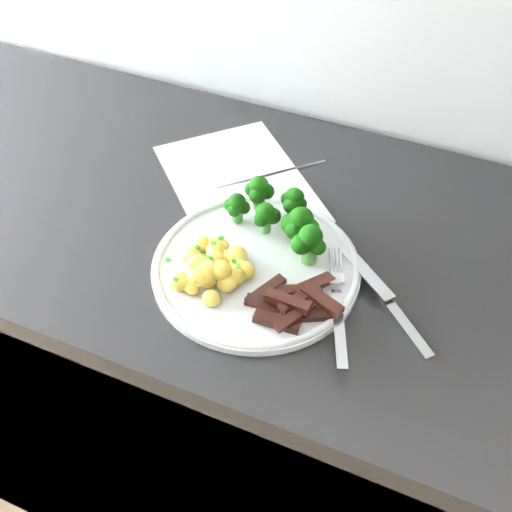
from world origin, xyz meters
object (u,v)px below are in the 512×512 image
(potatoes, at_px, (215,267))
(beef_strips, at_px, (294,303))
(broccoli, at_px, (284,216))
(fork, at_px, (338,309))
(plate, at_px, (256,266))
(counter, at_px, (297,404))
(knife, at_px, (394,311))
(recipe_paper, at_px, (239,182))

(potatoes, relative_size, beef_strips, 0.90)
(broccoli, distance_m, beef_strips, 0.14)
(fork, bearing_deg, potatoes, -178.80)
(beef_strips, height_order, fork, beef_strips)
(plate, relative_size, beef_strips, 2.28)
(plate, relative_size, fork, 1.49)
(counter, relative_size, knife, 14.03)
(beef_strips, bearing_deg, potatoes, 174.64)
(counter, relative_size, fork, 12.22)
(recipe_paper, height_order, broccoli, broccoli)
(counter, height_order, beef_strips, beef_strips)
(counter, bearing_deg, beef_strips, -80.44)
(counter, distance_m, potatoes, 0.51)
(broccoli, bearing_deg, beef_strips, -62.26)
(broccoli, bearing_deg, fork, -41.40)
(recipe_paper, distance_m, broccoli, 0.16)
(plate, height_order, knife, knife)
(counter, xyz_separation_m, knife, (0.15, -0.08, 0.47))
(counter, height_order, plate, plate)
(counter, height_order, potatoes, potatoes)
(counter, xyz_separation_m, plate, (-0.06, -0.08, 0.47))
(fork, bearing_deg, beef_strips, -164.94)
(recipe_paper, relative_size, knife, 2.04)
(beef_strips, distance_m, knife, 0.14)
(potatoes, distance_m, beef_strips, 0.12)
(fork, distance_m, knife, 0.08)
(plate, height_order, potatoes, potatoes)
(recipe_paper, xyz_separation_m, beef_strips, (0.18, -0.22, 0.02))
(recipe_paper, bearing_deg, potatoes, -74.03)
(fork, bearing_deg, plate, 164.98)
(beef_strips, bearing_deg, plate, 146.50)
(recipe_paper, xyz_separation_m, plate, (0.11, -0.17, 0.01))
(fork, bearing_deg, recipe_paper, 139.45)
(counter, distance_m, knife, 0.50)
(broccoli, xyz_separation_m, knife, (0.19, -0.07, -0.04))
(plate, distance_m, fork, 0.14)
(plate, distance_m, potatoes, 0.06)
(potatoes, height_order, knife, potatoes)
(counter, relative_size, broccoli, 14.11)
(plate, bearing_deg, recipe_paper, 121.86)
(plate, xyz_separation_m, knife, (0.20, -0.00, 0.00))
(plate, bearing_deg, counter, 55.68)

